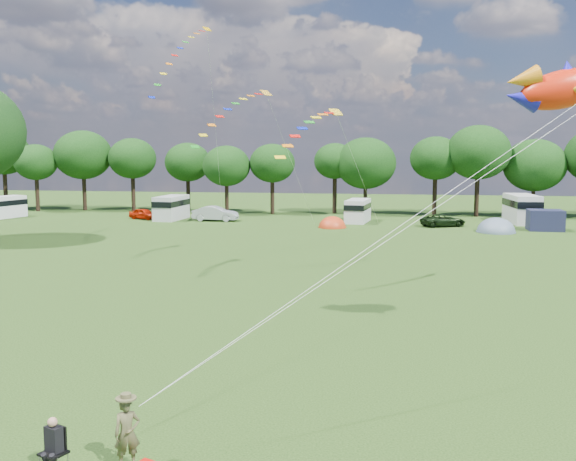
# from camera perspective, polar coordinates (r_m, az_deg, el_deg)

# --- Properties ---
(ground_plane) EXTENTS (180.00, 180.00, 0.00)m
(ground_plane) POSITION_cam_1_polar(r_m,az_deg,el_deg) (21.61, -3.37, -13.28)
(ground_plane) COLOR black
(ground_plane) RESTS_ON ground
(tree_line) EXTENTS (102.98, 10.98, 10.27)m
(tree_line) POSITION_cam_1_polar(r_m,az_deg,el_deg) (74.78, 9.68, 6.20)
(tree_line) COLOR black
(tree_line) RESTS_ON ground
(car_a) EXTENTS (3.81, 2.54, 1.18)m
(car_a) POSITION_cam_1_polar(r_m,az_deg,el_deg) (71.50, -12.68, 1.46)
(car_a) COLOR #B31A03
(car_a) RESTS_ON ground
(car_b) EXTENTS (4.49, 1.71, 1.58)m
(car_b) POSITION_cam_1_polar(r_m,az_deg,el_deg) (68.44, -6.48, 1.50)
(car_b) COLOR #9DA0A7
(car_b) RESTS_ON ground
(car_d) EXTENTS (4.92, 3.65, 1.22)m
(car_d) POSITION_cam_1_polar(r_m,az_deg,el_deg) (65.05, 13.62, 0.89)
(car_d) COLOR black
(car_d) RESTS_ON ground
(campervan_a) EXTENTS (3.27, 5.27, 2.40)m
(campervan_a) POSITION_cam_1_polar(r_m,az_deg,el_deg) (77.67, -23.95, 1.97)
(campervan_a) COLOR silver
(campervan_a) RESTS_ON ground
(campervan_b) EXTENTS (2.61, 5.39, 2.57)m
(campervan_b) POSITION_cam_1_polar(r_m,az_deg,el_deg) (70.53, -10.33, 2.08)
(campervan_b) COLOR #B5B5B7
(campervan_b) RESTS_ON ground
(campervan_c) EXTENTS (2.67, 5.07, 2.38)m
(campervan_c) POSITION_cam_1_polar(r_m,az_deg,el_deg) (67.34, 6.23, 1.83)
(campervan_c) COLOR silver
(campervan_c) RESTS_ON ground
(campervan_d) EXTENTS (3.03, 6.18, 2.94)m
(campervan_d) POSITION_cam_1_polar(r_m,az_deg,el_deg) (70.34, 20.07, 1.91)
(campervan_d) COLOR silver
(campervan_d) RESTS_ON ground
(tent_orange) EXTENTS (2.76, 3.02, 2.16)m
(tent_orange) POSITION_cam_1_polar(r_m,az_deg,el_deg) (62.54, 3.96, 0.28)
(tent_orange) COLOR #BE3614
(tent_orange) RESTS_ON ground
(tent_greyblue) EXTENTS (3.59, 3.94, 2.67)m
(tent_greyblue) POSITION_cam_1_polar(r_m,az_deg,el_deg) (61.91, 18.00, -0.13)
(tent_greyblue) COLOR slate
(tent_greyblue) RESTS_ON ground
(awning_navy) EXTENTS (3.17, 2.60, 1.94)m
(awning_navy) POSITION_cam_1_polar(r_m,az_deg,el_deg) (64.73, 21.89, 0.86)
(awning_navy) COLOR #1A1C37
(awning_navy) RESTS_ON ground
(kite_flyer) EXTENTS (0.74, 0.66, 1.70)m
(kite_flyer) POSITION_cam_1_polar(r_m,az_deg,el_deg) (16.46, -14.11, -17.08)
(kite_flyer) COLOR brown
(kite_flyer) RESTS_ON ground
(camp_chair) EXTENTS (0.70, 0.73, 1.35)m
(camp_chair) POSITION_cam_1_polar(r_m,az_deg,el_deg) (16.77, -20.06, -16.99)
(camp_chair) COLOR #99999E
(camp_chair) RESTS_ON ground
(fish_kite) EXTENTS (4.16, 2.02, 2.18)m
(fish_kite) POSITION_cam_1_polar(r_m,az_deg,el_deg) (26.00, 22.72, 11.54)
(fish_kite) COLOR red
(fish_kite) RESTS_ON ground
(streamer_kite_a) EXTENTS (3.29, 5.58, 5.75)m
(streamer_kite_a) POSITION_cam_1_polar(r_m,az_deg,el_deg) (49.81, -9.18, 15.58)
(streamer_kite_a) COLOR #D49900
(streamer_kite_a) RESTS_ON ground
(streamer_kite_b) EXTENTS (4.32, 4.76, 3.82)m
(streamer_kite_b) POSITION_cam_1_polar(r_m,az_deg,el_deg) (41.60, -4.51, 10.79)
(streamer_kite_b) COLOR gold
(streamer_kite_b) RESTS_ON ground
(streamer_kite_c) EXTENTS (3.27, 5.01, 2.83)m
(streamer_kite_c) POSITION_cam_1_polar(r_m,az_deg,el_deg) (35.89, 2.35, 9.43)
(streamer_kite_c) COLOR gold
(streamer_kite_c) RESTS_ON ground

